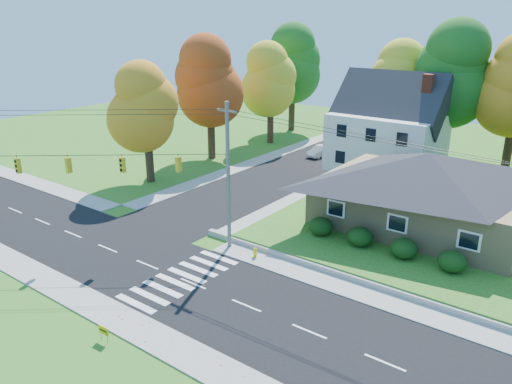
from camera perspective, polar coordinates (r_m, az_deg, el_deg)
ground at (r=30.24m, az=-7.21°, el=-10.38°), size 120.00×120.00×0.00m
road_main at (r=30.24m, az=-7.21°, el=-10.36°), size 90.00×8.00×0.02m
road_cross at (r=54.06m, az=5.77°, el=3.14°), size 8.00×44.00×0.02m
sidewalk_north at (r=33.54m, az=-1.28°, el=-7.02°), size 90.00×2.00×0.08m
sidewalk_south at (r=27.42m, az=-14.66°, el=-14.19°), size 90.00×2.00×0.08m
lawn at (r=42.63m, az=26.89°, el=-3.02°), size 30.00×30.00×0.50m
ranch_house at (r=38.05m, az=18.78°, el=0.41°), size 14.60×10.60×5.40m
colonial_house at (r=51.26m, az=14.87°, el=6.98°), size 10.40×8.40×9.60m
hedge_row at (r=33.48m, az=14.14°, el=-5.61°), size 10.70×1.70×1.27m
traffic_infrastructure at (r=29.09m, az=-6.01°, el=-0.39°), size 38.10×10.66×10.00m
tree_lot_0 at (r=56.93m, az=15.64°, el=11.88°), size 6.72×6.72×12.51m
tree_lot_1 at (r=53.95m, az=21.39°, el=12.33°), size 7.84×7.84×14.60m
tree_west_0 at (r=47.62m, az=-12.50°, el=9.43°), size 6.16×6.16×11.47m
tree_west_1 at (r=55.09m, az=-5.31°, el=12.43°), size 7.28×7.28×13.56m
tree_west_2 at (r=62.33m, az=1.70°, el=12.67°), size 6.72×6.72×12.51m
tree_west_3 at (r=69.92m, az=4.23°, el=14.40°), size 7.84×7.84×14.60m
white_car at (r=57.44m, az=7.37°, el=4.68°), size 1.76×3.86×1.23m
fire_hydrant at (r=32.89m, az=-0.10°, el=-6.98°), size 0.41×0.32×0.72m
yard_sign at (r=26.05m, az=-17.04°, el=-14.93°), size 0.66×0.08×0.83m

